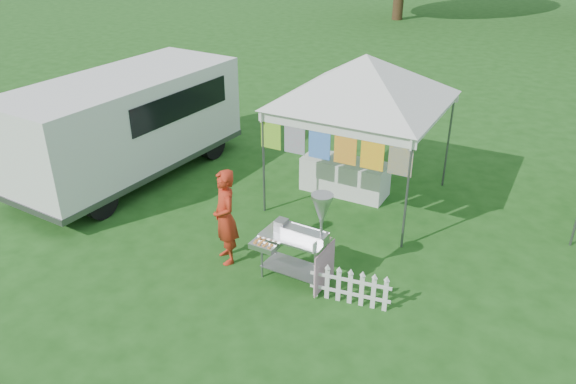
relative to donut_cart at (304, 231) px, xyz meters
The scene contains 7 objects.
ground 1.07m from the donut_cart, 140.05° to the right, with size 120.00×120.00×0.00m, color #1B4B15.
canopy_main 3.80m from the donut_cart, 96.35° to the left, with size 4.24×4.24×3.45m.
donut_cart is the anchor object (origin of this frame).
vendor 1.46m from the donut_cart, behind, with size 0.61×0.40×1.68m, color red.
cargo_van 5.62m from the donut_cart, 159.63° to the left, with size 2.50×5.55×2.26m.
picket_fence 1.11m from the donut_cart, ahead, with size 1.25×0.21×0.56m.
display_table 3.43m from the donut_cart, 102.02° to the left, with size 1.80×0.70×0.73m, color white.
Camera 1 is at (3.67, -6.37, 5.43)m, focal length 35.00 mm.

